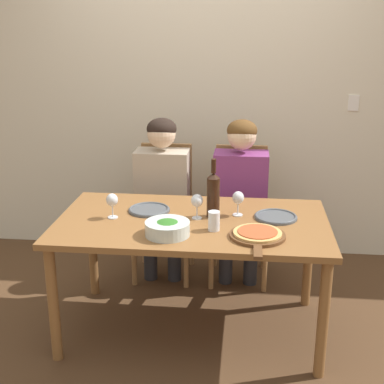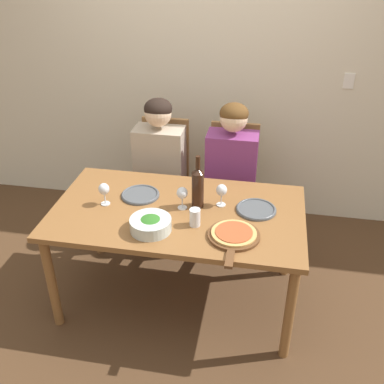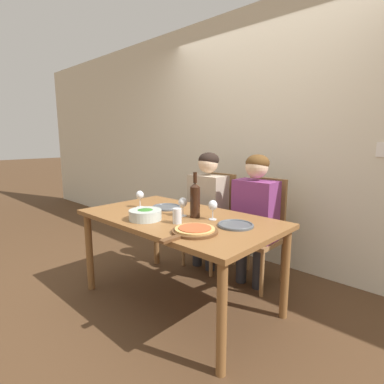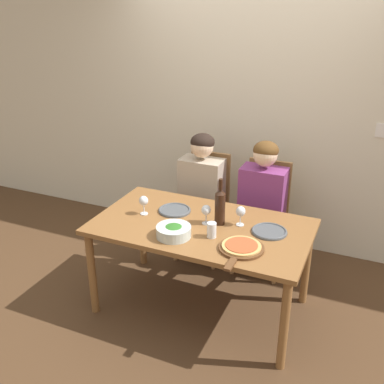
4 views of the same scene
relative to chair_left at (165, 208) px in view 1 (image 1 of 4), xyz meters
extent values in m
plane|color=#4C331E|center=(0.29, -0.81, -0.51)|extent=(40.00, 40.00, 0.00)
cube|color=beige|center=(0.29, 0.47, 0.84)|extent=(10.00, 0.05, 2.70)
cube|color=white|center=(1.39, 0.44, 0.74)|extent=(0.08, 0.01, 0.12)
cube|color=brown|center=(0.29, -0.81, 0.21)|extent=(1.59, 0.89, 0.04)
cylinder|color=brown|center=(-0.44, -1.20, -0.16)|extent=(0.06, 0.06, 0.70)
cylinder|color=brown|center=(1.03, -1.20, -0.16)|extent=(0.06, 0.06, 0.70)
cylinder|color=brown|center=(-0.44, -0.43, -0.16)|extent=(0.06, 0.06, 0.70)
cylinder|color=brown|center=(1.03, -0.43, -0.16)|extent=(0.06, 0.06, 0.70)
cube|color=#9E7042|center=(0.00, -0.08, -0.09)|extent=(0.42, 0.42, 0.04)
cube|color=#9E7042|center=(0.00, 0.11, 0.20)|extent=(0.38, 0.03, 0.54)
cylinder|color=#9E7042|center=(-0.19, -0.27, -0.31)|extent=(0.04, 0.04, 0.40)
cylinder|color=#9E7042|center=(0.19, -0.27, -0.31)|extent=(0.04, 0.04, 0.40)
cylinder|color=#9E7042|center=(-0.19, 0.11, -0.31)|extent=(0.04, 0.04, 0.40)
cylinder|color=#9E7042|center=(0.19, 0.11, -0.31)|extent=(0.04, 0.04, 0.40)
cube|color=#9E7042|center=(0.56, -0.08, -0.09)|extent=(0.42, 0.42, 0.04)
cube|color=#9E7042|center=(0.56, 0.11, 0.20)|extent=(0.38, 0.03, 0.54)
cylinder|color=#9E7042|center=(0.37, -0.27, -0.31)|extent=(0.04, 0.04, 0.40)
cylinder|color=#9E7042|center=(0.75, -0.27, -0.31)|extent=(0.04, 0.04, 0.40)
cylinder|color=#9E7042|center=(0.37, 0.11, -0.31)|extent=(0.04, 0.04, 0.40)
cylinder|color=#9E7042|center=(0.75, 0.11, -0.31)|extent=(0.04, 0.04, 0.40)
cylinder|color=#28282D|center=(-0.09, -0.16, -0.29)|extent=(0.10, 0.10, 0.43)
cylinder|color=#28282D|center=(0.09, -0.16, -0.29)|extent=(0.10, 0.10, 0.43)
cube|color=tan|center=(0.00, -0.10, 0.20)|extent=(0.38, 0.22, 0.54)
cylinder|color=tan|center=(-0.20, -0.35, 0.05)|extent=(0.07, 0.31, 0.14)
cylinder|color=tan|center=(0.20, -0.35, 0.05)|extent=(0.07, 0.31, 0.14)
sphere|color=beige|center=(0.00, -0.10, 0.59)|extent=(0.20, 0.20, 0.20)
ellipsoid|color=black|center=(0.00, -0.09, 0.62)|extent=(0.21, 0.21, 0.15)
cylinder|color=#28282D|center=(0.47, -0.16, -0.29)|extent=(0.10, 0.10, 0.43)
cylinder|color=#28282D|center=(0.65, -0.16, -0.29)|extent=(0.10, 0.10, 0.43)
cube|color=#7A3370|center=(0.56, -0.10, 0.20)|extent=(0.38, 0.22, 0.54)
cylinder|color=#7A3370|center=(0.36, -0.35, 0.05)|extent=(0.07, 0.31, 0.14)
cylinder|color=#7A3370|center=(0.76, -0.35, 0.05)|extent=(0.07, 0.31, 0.14)
sphere|color=beige|center=(0.56, -0.10, 0.59)|extent=(0.20, 0.20, 0.20)
ellipsoid|color=#563819|center=(0.56, -0.09, 0.62)|extent=(0.21, 0.21, 0.15)
cylinder|color=black|center=(0.41, -0.74, 0.35)|extent=(0.08, 0.08, 0.24)
cone|color=black|center=(0.41, -0.74, 0.48)|extent=(0.08, 0.08, 0.03)
cylinder|color=black|center=(0.41, -0.74, 0.54)|extent=(0.03, 0.03, 0.08)
cylinder|color=silver|center=(0.18, -1.05, 0.26)|extent=(0.25, 0.25, 0.08)
ellipsoid|color=#2D6B23|center=(0.18, -1.05, 0.27)|extent=(0.20, 0.20, 0.08)
cylinder|color=#4C5156|center=(0.01, -0.69, 0.23)|extent=(0.25, 0.25, 0.01)
torus|color=#4C5156|center=(0.01, -0.69, 0.24)|extent=(0.25, 0.25, 0.02)
cylinder|color=#4C5156|center=(0.78, -0.73, 0.23)|extent=(0.25, 0.25, 0.01)
torus|color=#4C5156|center=(0.78, -0.73, 0.24)|extent=(0.25, 0.25, 0.02)
cylinder|color=brown|center=(0.67, -1.03, 0.24)|extent=(0.30, 0.30, 0.02)
cube|color=brown|center=(0.67, -1.25, 0.24)|extent=(0.04, 0.14, 0.02)
cylinder|color=tan|center=(0.67, -1.03, 0.25)|extent=(0.26, 0.26, 0.01)
cylinder|color=#AD4C28|center=(0.67, -1.03, 0.26)|extent=(0.22, 0.22, 0.01)
cylinder|color=silver|center=(-0.18, -0.83, 0.23)|extent=(0.06, 0.06, 0.01)
cylinder|color=silver|center=(-0.18, -0.83, 0.27)|extent=(0.01, 0.01, 0.07)
ellipsoid|color=silver|center=(-0.18, -0.83, 0.34)|extent=(0.07, 0.07, 0.08)
ellipsoid|color=maroon|center=(-0.18, -0.83, 0.33)|extent=(0.06, 0.06, 0.03)
cylinder|color=silver|center=(0.55, -0.71, 0.23)|extent=(0.06, 0.06, 0.01)
cylinder|color=silver|center=(0.55, -0.71, 0.27)|extent=(0.01, 0.01, 0.07)
ellipsoid|color=silver|center=(0.55, -0.71, 0.34)|extent=(0.07, 0.07, 0.08)
ellipsoid|color=maroon|center=(0.55, -0.71, 0.33)|extent=(0.06, 0.06, 0.03)
cylinder|color=silver|center=(0.32, -0.79, 0.23)|extent=(0.06, 0.06, 0.01)
cylinder|color=silver|center=(0.32, -0.79, 0.27)|extent=(0.01, 0.01, 0.07)
ellipsoid|color=silver|center=(0.32, -0.79, 0.34)|extent=(0.07, 0.07, 0.08)
ellipsoid|color=maroon|center=(0.32, -0.79, 0.33)|extent=(0.06, 0.06, 0.03)
cylinder|color=silver|center=(0.43, -0.96, 0.28)|extent=(0.07, 0.07, 0.11)
camera|label=1|loc=(0.60, -3.73, 1.36)|focal=50.00mm
camera|label=2|loc=(0.81, -3.14, 1.77)|focal=42.00mm
camera|label=3|loc=(1.94, -2.42, 0.83)|focal=28.00mm
camera|label=4|loc=(1.40, -3.53, 1.76)|focal=42.00mm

